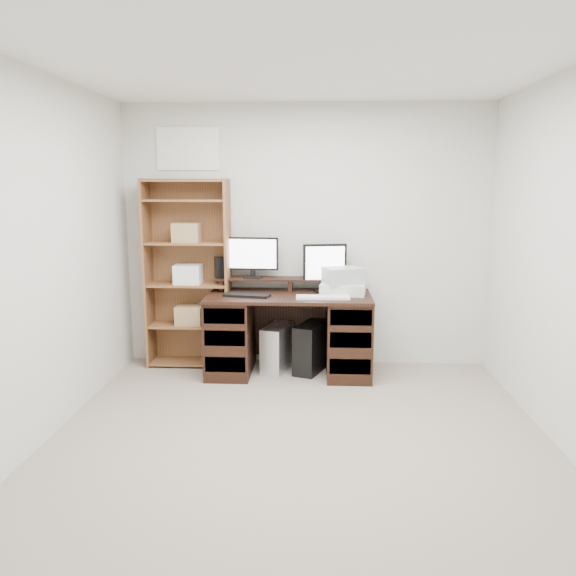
# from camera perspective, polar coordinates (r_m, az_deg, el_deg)

# --- Properties ---
(room) EXTENTS (3.54, 4.04, 2.54)m
(room) POSITION_cam_1_polar(r_m,az_deg,el_deg) (3.45, 1.06, 2.22)
(room) COLOR gray
(room) RESTS_ON ground
(desk) EXTENTS (1.50, 0.70, 0.75)m
(desk) POSITION_cam_1_polar(r_m,az_deg,el_deg) (5.24, 0.12, -4.54)
(desk) COLOR black
(desk) RESTS_ON ground
(riser_shelf) EXTENTS (1.40, 0.22, 0.12)m
(riser_shelf) POSITION_cam_1_polar(r_m,az_deg,el_deg) (5.34, 0.24, 0.75)
(riser_shelf) COLOR black
(riser_shelf) RESTS_ON desk
(monitor_wide) EXTENTS (0.49, 0.13, 0.39)m
(monitor_wide) POSITION_cam_1_polar(r_m,az_deg,el_deg) (5.33, -3.60, 3.34)
(monitor_wide) COLOR black
(monitor_wide) RESTS_ON riser_shelf
(monitor_small) EXTENTS (0.41, 0.18, 0.45)m
(monitor_small) POSITION_cam_1_polar(r_m,az_deg,el_deg) (5.27, 3.76, 2.27)
(monitor_small) COLOR black
(monitor_small) RESTS_ON desk
(speaker) EXTENTS (0.10, 0.10, 0.20)m
(speaker) POSITION_cam_1_polar(r_m,az_deg,el_deg) (5.38, -7.00, 2.10)
(speaker) COLOR black
(speaker) RESTS_ON riser_shelf
(keyboard_black) EXTENTS (0.43, 0.21, 0.02)m
(keyboard_black) POSITION_cam_1_polar(r_m,az_deg,el_deg) (5.08, -4.22, -0.73)
(keyboard_black) COLOR black
(keyboard_black) RESTS_ON desk
(keyboard_white) EXTENTS (0.48, 0.16, 0.02)m
(keyboard_white) POSITION_cam_1_polar(r_m,az_deg,el_deg) (4.98, 3.57, -0.95)
(keyboard_white) COLOR white
(keyboard_white) RESTS_ON desk
(mouse) EXTENTS (0.11, 0.09, 0.04)m
(mouse) POSITION_cam_1_polar(r_m,az_deg,el_deg) (5.06, 6.88, -0.73)
(mouse) COLOR silver
(mouse) RESTS_ON desk
(printer) EXTENTS (0.44, 0.35, 0.10)m
(printer) POSITION_cam_1_polar(r_m,az_deg,el_deg) (5.19, 5.62, -0.07)
(printer) COLOR beige
(printer) RESTS_ON desk
(basket) EXTENTS (0.41, 0.35, 0.15)m
(basket) POSITION_cam_1_polar(r_m,az_deg,el_deg) (5.17, 5.64, 1.27)
(basket) COLOR #999FA3
(basket) RESTS_ON printer
(tower_silver) EXTENTS (0.30, 0.47, 0.43)m
(tower_silver) POSITION_cam_1_polar(r_m,az_deg,el_deg) (5.36, -1.10, -6.10)
(tower_silver) COLOR silver
(tower_silver) RESTS_ON ground
(tower_black) EXTENTS (0.35, 0.50, 0.46)m
(tower_black) POSITION_cam_1_polar(r_m,az_deg,el_deg) (5.33, 2.38, -6.04)
(tower_black) COLOR black
(tower_black) RESTS_ON ground
(bookshelf) EXTENTS (0.80, 0.30, 1.80)m
(bookshelf) POSITION_cam_1_polar(r_m,az_deg,el_deg) (5.47, -10.07, 1.61)
(bookshelf) COLOR brown
(bookshelf) RESTS_ON ground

